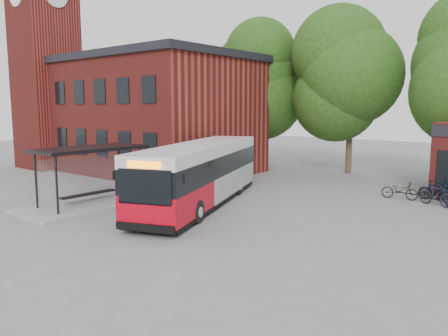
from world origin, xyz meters
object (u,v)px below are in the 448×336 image
Objects in this scene: city_bus at (201,174)px; bicycle_3 at (436,195)px; bus_shelter at (91,176)px; bicycle_1 at (436,190)px; bicycle_2 at (436,191)px; bicycle_0 at (400,190)px.

city_bus reaches higher than bicycle_3.
bus_shelter reaches higher than bicycle_1.
bicycle_2 is 1.05× the size of bicycle_3.
bicycle_1 reaches higher than bicycle_0.
city_bus reaches higher than bicycle_0.
bicycle_1 is at bearing 34.23° from bicycle_3.
bicycle_3 is (9.13, 6.96, -0.97)m from city_bus.
bicycle_1 is (8.77, 8.41, -1.00)m from city_bus.
bicycle_1 is 0.89× the size of bicycle_2.
bicycle_3 reaches higher than bicycle_2.
bicycle_0 is at bearing 100.82° from bicycle_1.
bus_shelter reaches higher than bicycle_3.
bicycle_3 is (0.35, -1.45, 0.04)m from bicycle_1.
bicycle_1 reaches higher than bicycle_2.
bicycle_2 is (8.79, 8.29, -1.01)m from city_bus.
bicycle_3 is at bearing 172.57° from bicycle_1.
city_bus is at bearing 40.06° from bus_shelter.
bus_shelter is 17.50m from bicycle_2.
city_bus is 6.49× the size of bicycle_0.
bicycle_0 is (11.38, 10.93, -0.97)m from bus_shelter.
bus_shelter reaches higher than bicycle_2.
bus_shelter reaches higher than bicycle_0.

